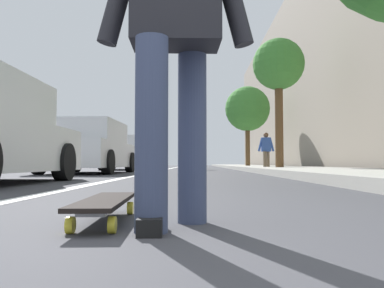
{
  "coord_description": "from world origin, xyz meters",
  "views": [
    {
      "loc": [
        -0.87,
        -0.21,
        0.29
      ],
      "look_at": [
        12.08,
        -0.05,
        0.92
      ],
      "focal_mm": 36.7,
      "sensor_mm": 36.0,
      "label": 1
    }
  ],
  "objects_px": {
    "skateboard": "(105,203)",
    "skater_person": "(175,21)",
    "traffic_light": "(163,112)",
    "parked_car_mid": "(89,149)",
    "street_tree_mid": "(278,67)",
    "parked_car_far": "(127,154)",
    "pedestrian_distant": "(266,149)",
    "street_tree_far": "(247,109)"
  },
  "relations": [
    {
      "from": "skater_person",
      "to": "traffic_light",
      "type": "relative_size",
      "value": 0.36
    },
    {
      "from": "skater_person",
      "to": "pedestrian_distant",
      "type": "distance_m",
      "value": 13.77
    },
    {
      "from": "skateboard",
      "to": "pedestrian_distant",
      "type": "relative_size",
      "value": 0.57
    },
    {
      "from": "parked_car_far",
      "to": "traffic_light",
      "type": "xyz_separation_m",
      "value": [
        3.66,
        -1.32,
        2.39
      ]
    },
    {
      "from": "traffic_light",
      "to": "street_tree_mid",
      "type": "bearing_deg",
      "value": -147.66
    },
    {
      "from": "parked_car_mid",
      "to": "street_tree_mid",
      "type": "distance_m",
      "value": 7.15
    },
    {
      "from": "parked_car_far",
      "to": "traffic_light",
      "type": "distance_m",
      "value": 4.57
    },
    {
      "from": "street_tree_mid",
      "to": "street_tree_far",
      "type": "bearing_deg",
      "value": -0.0
    },
    {
      "from": "traffic_light",
      "to": "parked_car_mid",
      "type": "bearing_deg",
      "value": 172.81
    },
    {
      "from": "skateboard",
      "to": "parked_car_far",
      "type": "xyz_separation_m",
      "value": [
        15.6,
        2.69,
        0.61
      ]
    },
    {
      "from": "traffic_light",
      "to": "skater_person",
      "type": "bearing_deg",
      "value": -174.94
    },
    {
      "from": "skateboard",
      "to": "street_tree_mid",
      "type": "distance_m",
      "value": 12.81
    },
    {
      "from": "skater_person",
      "to": "parked_car_far",
      "type": "relative_size",
      "value": 0.38
    },
    {
      "from": "traffic_light",
      "to": "pedestrian_distant",
      "type": "xyz_separation_m",
      "value": [
        -5.93,
        -4.51,
        -2.25
      ]
    },
    {
      "from": "parked_car_mid",
      "to": "street_tree_far",
      "type": "xyz_separation_m",
      "value": [
        11.07,
        -5.97,
        2.66
      ]
    },
    {
      "from": "street_tree_far",
      "to": "skateboard",
      "type": "bearing_deg",
      "value": 170.69
    },
    {
      "from": "skater_person",
      "to": "pedestrian_distant",
      "type": "height_order",
      "value": "skater_person"
    },
    {
      "from": "skater_person",
      "to": "traffic_light",
      "type": "height_order",
      "value": "traffic_light"
    },
    {
      "from": "parked_car_far",
      "to": "street_tree_mid",
      "type": "height_order",
      "value": "street_tree_mid"
    },
    {
      "from": "skater_person",
      "to": "parked_car_mid",
      "type": "relative_size",
      "value": 0.37
    },
    {
      "from": "skater_person",
      "to": "parked_car_mid",
      "type": "distance_m",
      "value": 9.88
    },
    {
      "from": "skater_person",
      "to": "street_tree_mid",
      "type": "height_order",
      "value": "street_tree_mid"
    },
    {
      "from": "street_tree_mid",
      "to": "skater_person",
      "type": "bearing_deg",
      "value": 165.98
    },
    {
      "from": "skateboard",
      "to": "street_tree_far",
      "type": "bearing_deg",
      "value": -9.31
    },
    {
      "from": "skateboard",
      "to": "skater_person",
      "type": "xyz_separation_m",
      "value": [
        -0.15,
        -0.35,
        0.84
      ]
    },
    {
      "from": "traffic_light",
      "to": "pedestrian_distant",
      "type": "height_order",
      "value": "traffic_light"
    },
    {
      "from": "street_tree_mid",
      "to": "street_tree_far",
      "type": "distance_m",
      "value": 8.52
    },
    {
      "from": "traffic_light",
      "to": "skateboard",
      "type": "bearing_deg",
      "value": -175.92
    },
    {
      "from": "skater_person",
      "to": "parked_car_mid",
      "type": "height_order",
      "value": "skater_person"
    },
    {
      "from": "parked_car_mid",
      "to": "street_tree_mid",
      "type": "height_order",
      "value": "street_tree_mid"
    },
    {
      "from": "street_tree_far",
      "to": "street_tree_mid",
      "type": "bearing_deg",
      "value": 180.0
    },
    {
      "from": "skateboard",
      "to": "pedestrian_distant",
      "type": "xyz_separation_m",
      "value": [
        13.33,
        -3.14,
        0.75
      ]
    },
    {
      "from": "skateboard",
      "to": "parked_car_mid",
      "type": "xyz_separation_m",
      "value": [
        9.27,
        2.63,
        0.62
      ]
    },
    {
      "from": "traffic_light",
      "to": "street_tree_mid",
      "type": "relative_size",
      "value": 0.96
    },
    {
      "from": "parked_car_mid",
      "to": "street_tree_mid",
      "type": "xyz_separation_m",
      "value": [
        2.55,
        -5.97,
        2.99
      ]
    },
    {
      "from": "skateboard",
      "to": "street_tree_mid",
      "type": "height_order",
      "value": "street_tree_mid"
    },
    {
      "from": "skateboard",
      "to": "street_tree_mid",
      "type": "bearing_deg",
      "value": -15.75
    },
    {
      "from": "street_tree_mid",
      "to": "parked_car_far",
      "type": "bearing_deg",
      "value": 57.92
    },
    {
      "from": "parked_car_far",
      "to": "street_tree_mid",
      "type": "distance_m",
      "value": 7.72
    },
    {
      "from": "parked_car_far",
      "to": "street_tree_far",
      "type": "xyz_separation_m",
      "value": [
        4.74,
        -6.03,
        2.67
      ]
    },
    {
      "from": "skateboard",
      "to": "street_tree_far",
      "type": "xyz_separation_m",
      "value": [
        20.34,
        -3.34,
        3.28
      ]
    },
    {
      "from": "parked_car_far",
      "to": "pedestrian_distant",
      "type": "height_order",
      "value": "pedestrian_distant"
    }
  ]
}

